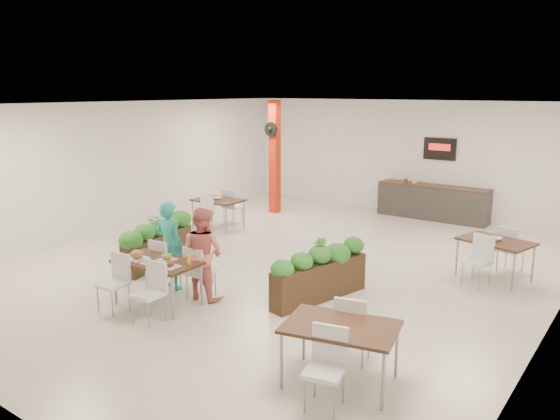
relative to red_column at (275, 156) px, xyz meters
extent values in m
plane|color=beige|center=(3.00, -3.79, -1.64)|extent=(12.00, 12.00, 0.00)
cube|color=white|center=(3.00, 2.21, -0.04)|extent=(10.00, 0.10, 3.20)
cube|color=white|center=(-2.00, -3.79, -0.04)|extent=(0.10, 12.00, 3.20)
cube|color=white|center=(3.00, -3.79, 1.56)|extent=(10.00, 12.00, 0.04)
cube|color=red|center=(0.00, 0.01, -0.04)|extent=(0.25, 0.25, 3.20)
cylinder|color=black|center=(0.00, -0.17, 0.76)|extent=(0.40, 0.06, 0.40)
sphere|color=black|center=(0.00, -0.21, 0.76)|extent=(0.12, 0.12, 0.12)
cube|color=#2C2927|center=(4.00, 1.86, -1.19)|extent=(3.00, 0.60, 0.90)
cube|color=black|center=(4.00, 1.86, -0.72)|extent=(3.00, 0.62, 0.04)
cube|color=black|center=(4.00, 2.17, 0.26)|extent=(0.90, 0.04, 0.60)
cube|color=red|center=(4.00, 2.14, 0.31)|extent=(0.60, 0.02, 0.18)
imported|color=maroon|center=(3.20, 1.86, -0.61)|extent=(0.09, 0.09, 0.19)
imported|color=yellow|center=(3.45, 1.86, -0.62)|extent=(0.13, 0.13, 0.17)
cube|color=black|center=(2.58, -6.71, -0.91)|extent=(1.44, 0.88, 0.04)
cylinder|color=gray|center=(1.96, -7.08, -1.29)|extent=(0.04, 0.04, 0.71)
cylinder|color=gray|center=(3.24, -7.01, -1.29)|extent=(0.04, 0.04, 0.71)
cylinder|color=gray|center=(1.92, -6.40, -1.29)|extent=(0.04, 0.04, 0.71)
cylinder|color=gray|center=(3.20, -6.33, -1.29)|extent=(0.04, 0.04, 0.71)
cube|color=white|center=(2.14, -6.13, -1.19)|extent=(0.44, 0.44, 0.05)
cube|color=white|center=(2.15, -6.32, -0.94)|extent=(0.42, 0.06, 0.45)
cylinder|color=gray|center=(2.30, -5.95, -1.43)|extent=(0.02, 0.02, 0.43)
cylinder|color=gray|center=(1.97, -5.97, -1.43)|extent=(0.02, 0.02, 0.43)
cylinder|color=gray|center=(2.32, -6.29, -1.43)|extent=(0.02, 0.02, 0.43)
cylinder|color=gray|center=(1.98, -6.31, -1.43)|extent=(0.02, 0.02, 0.43)
cube|color=white|center=(2.94, -6.09, -1.19)|extent=(0.44, 0.44, 0.05)
cube|color=white|center=(2.95, -6.28, -0.94)|extent=(0.42, 0.06, 0.45)
cylinder|color=gray|center=(3.10, -5.91, -1.43)|extent=(0.02, 0.02, 0.43)
cylinder|color=gray|center=(2.76, -5.93, -1.43)|extent=(0.02, 0.02, 0.43)
cylinder|color=gray|center=(3.12, -6.25, -1.43)|extent=(0.02, 0.02, 0.43)
cylinder|color=gray|center=(2.78, -6.27, -1.43)|extent=(0.02, 0.02, 0.43)
cube|color=white|center=(2.21, -7.33, -1.19)|extent=(0.44, 0.44, 0.05)
cube|color=white|center=(2.20, -7.14, -0.94)|extent=(0.42, 0.06, 0.45)
cylinder|color=gray|center=(2.05, -7.51, -1.43)|extent=(0.02, 0.02, 0.43)
cylinder|color=gray|center=(2.39, -7.49, -1.43)|extent=(0.02, 0.02, 0.43)
cylinder|color=gray|center=(2.03, -7.17, -1.43)|extent=(0.02, 0.02, 0.43)
cylinder|color=gray|center=(2.37, -7.15, -1.43)|extent=(0.02, 0.02, 0.43)
cube|color=white|center=(3.01, -7.28, -1.19)|extent=(0.44, 0.44, 0.05)
cube|color=white|center=(3.00, -7.09, -0.94)|extent=(0.42, 0.06, 0.45)
cylinder|color=gray|center=(2.85, -7.46, -1.43)|extent=(0.02, 0.02, 0.43)
cylinder|color=gray|center=(3.19, -7.44, -1.43)|extent=(0.02, 0.02, 0.43)
cylinder|color=gray|center=(2.83, -7.12, -1.43)|extent=(0.02, 0.02, 0.43)
cylinder|color=gray|center=(3.17, -7.11, -1.43)|extent=(0.02, 0.02, 0.43)
cube|color=white|center=(2.23, -6.83, -0.89)|extent=(0.32, 0.32, 0.01)
ellipsoid|color=#9B4B26|center=(2.23, -6.83, -0.81)|extent=(0.22, 0.22, 0.13)
cube|color=white|center=(2.67, -6.58, -0.89)|extent=(0.27, 0.27, 0.01)
ellipsoid|color=gold|center=(2.67, -6.58, -0.82)|extent=(0.18, 0.18, 0.11)
cube|color=white|center=(2.98, -6.81, -0.89)|extent=(0.27, 0.27, 0.01)
ellipsoid|color=#4F1A0F|center=(2.98, -6.81, -0.83)|extent=(0.16, 0.16, 0.10)
cube|color=white|center=(2.54, -6.89, -0.89)|extent=(0.19, 0.19, 0.01)
ellipsoid|color=white|center=(2.54, -6.89, -0.84)|extent=(0.12, 0.12, 0.07)
cylinder|color=orange|center=(3.12, -6.53, -0.82)|extent=(0.07, 0.07, 0.15)
imported|color=#4E2A21|center=(2.02, -6.64, -0.84)|extent=(0.12, 0.12, 0.10)
imported|color=teal|center=(2.18, -6.06, -0.85)|extent=(0.60, 0.41, 1.59)
imported|color=#E36E65|center=(2.98, -6.06, -0.85)|extent=(0.80, 0.64, 1.58)
cube|color=black|center=(1.00, -5.30, -1.32)|extent=(0.69, 1.94, 0.64)
ellipsoid|color=#1E621C|center=(1.16, -6.09, -0.88)|extent=(0.40, 0.40, 0.32)
ellipsoid|color=#1E621C|center=(1.08, -5.70, -0.88)|extent=(0.40, 0.40, 0.32)
ellipsoid|color=#1E621C|center=(1.00, -5.30, -0.88)|extent=(0.40, 0.40, 0.32)
ellipsoid|color=#1E621C|center=(0.92, -4.90, -0.88)|extent=(0.40, 0.40, 0.32)
ellipsoid|color=#1E621C|center=(0.84, -4.51, -0.88)|extent=(0.40, 0.40, 0.32)
imported|color=#1E621C|center=(1.00, -5.30, -0.80)|extent=(0.37, 0.32, 0.42)
cube|color=black|center=(4.62, -4.97, -1.32)|extent=(0.77, 1.98, 0.65)
ellipsoid|color=#1E621C|center=(4.43, -5.78, -0.87)|extent=(0.40, 0.40, 0.32)
ellipsoid|color=#1E621C|center=(4.53, -5.38, -0.87)|extent=(0.40, 0.40, 0.32)
ellipsoid|color=#1E621C|center=(4.62, -4.97, -0.87)|extent=(0.40, 0.40, 0.32)
ellipsoid|color=#1E621C|center=(4.72, -4.57, -0.87)|extent=(0.40, 0.40, 0.32)
ellipsoid|color=#1E621C|center=(4.81, -4.17, -0.87)|extent=(0.40, 0.40, 0.32)
imported|color=#1E621C|center=(4.62, -4.97, -0.78)|extent=(0.24, 0.24, 0.42)
cube|color=black|center=(-0.07, -2.33, -0.91)|extent=(1.26, 0.86, 0.04)
cylinder|color=gray|center=(-0.62, -2.70, -1.29)|extent=(0.04, 0.04, 0.71)
cylinder|color=gray|center=(0.50, -2.66, -1.29)|extent=(0.04, 0.04, 0.71)
cylinder|color=gray|center=(-0.64, -1.99, -1.29)|extent=(0.04, 0.04, 0.71)
cylinder|color=gray|center=(0.47, -1.96, -1.29)|extent=(0.04, 0.04, 0.71)
cube|color=white|center=(-0.09, -1.73, -1.19)|extent=(0.43, 0.43, 0.05)
cube|color=white|center=(-0.09, -1.92, -0.94)|extent=(0.42, 0.05, 0.45)
cylinder|color=gray|center=(0.07, -1.55, -1.43)|extent=(0.02, 0.02, 0.43)
cylinder|color=gray|center=(-0.27, -1.56, -1.43)|extent=(0.02, 0.02, 0.43)
cylinder|color=gray|center=(0.08, -1.89, -1.43)|extent=(0.02, 0.02, 0.43)
cylinder|color=gray|center=(-0.26, -1.90, -1.43)|extent=(0.02, 0.02, 0.43)
cube|color=white|center=(-0.05, -2.93, -1.19)|extent=(0.43, 0.43, 0.05)
cube|color=white|center=(-0.06, -2.74, -0.94)|extent=(0.42, 0.05, 0.45)
cylinder|color=gray|center=(-0.22, -3.10, -1.43)|extent=(0.02, 0.02, 0.43)
cylinder|color=gray|center=(0.12, -3.09, -1.43)|extent=(0.02, 0.02, 0.43)
cylinder|color=gray|center=(-0.23, -2.76, -1.43)|extent=(0.02, 0.02, 0.43)
cylinder|color=gray|center=(0.11, -2.75, -1.43)|extent=(0.02, 0.02, 0.43)
imported|color=white|center=(-0.07, -2.33, -0.87)|extent=(0.22, 0.22, 0.05)
cube|color=black|center=(6.71, -2.17, -0.91)|extent=(1.42, 1.12, 0.04)
cylinder|color=gray|center=(6.08, -2.37, -1.29)|extent=(0.04, 0.04, 0.71)
cylinder|color=gray|center=(7.17, -2.65, -1.29)|extent=(0.04, 0.04, 0.71)
cylinder|color=gray|center=(6.26, -1.68, -1.29)|extent=(0.04, 0.04, 0.71)
cylinder|color=gray|center=(7.35, -1.96, -1.29)|extent=(0.04, 0.04, 0.71)
cube|color=white|center=(6.87, -1.58, -1.19)|extent=(0.51, 0.51, 0.05)
cube|color=white|center=(6.82, -1.77, -0.94)|extent=(0.42, 0.15, 0.45)
cylinder|color=gray|center=(7.07, -1.46, -1.43)|extent=(0.02, 0.02, 0.43)
cylinder|color=gray|center=(6.75, -1.38, -1.43)|extent=(0.02, 0.02, 0.43)
cylinder|color=gray|center=(6.99, -1.79, -1.43)|extent=(0.02, 0.02, 0.43)
cylinder|color=gray|center=(6.66, -1.71, -1.43)|extent=(0.02, 0.02, 0.43)
cube|color=white|center=(6.56, -2.75, -1.19)|extent=(0.51, 0.51, 0.05)
cube|color=white|center=(6.61, -2.56, -0.94)|extent=(0.42, 0.15, 0.45)
cylinder|color=gray|center=(6.35, -2.87, -1.43)|extent=(0.02, 0.02, 0.43)
cylinder|color=gray|center=(6.68, -2.95, -1.43)|extent=(0.02, 0.02, 0.43)
cylinder|color=gray|center=(6.44, -2.54, -1.43)|extent=(0.02, 0.02, 0.43)
cylinder|color=gray|center=(6.77, -2.62, -1.43)|extent=(0.02, 0.02, 0.43)
imported|color=white|center=(6.71, -2.17, -0.87)|extent=(0.22, 0.22, 0.05)
cube|color=black|center=(6.24, -7.12, -0.91)|extent=(1.50, 1.17, 0.04)
cylinder|color=gray|center=(5.74, -7.63, -1.29)|extent=(0.04, 0.04, 0.71)
cylinder|color=gray|center=(6.92, -7.35, -1.29)|extent=(0.04, 0.04, 0.71)
cylinder|color=gray|center=(5.56, -6.88, -1.29)|extent=(0.04, 0.04, 0.71)
cylinder|color=gray|center=(6.74, -6.61, -1.29)|extent=(0.04, 0.04, 0.71)
cube|color=white|center=(6.11, -6.53, -1.19)|extent=(0.50, 0.50, 0.05)
cube|color=white|center=(6.15, -6.72, -0.94)|extent=(0.42, 0.13, 0.45)
cylinder|color=gray|center=(6.23, -6.33, -1.43)|extent=(0.02, 0.02, 0.43)
cylinder|color=gray|center=(5.90, -6.41, -1.43)|extent=(0.02, 0.02, 0.43)
cylinder|color=gray|center=(6.31, -6.66, -1.43)|extent=(0.02, 0.02, 0.43)
cylinder|color=gray|center=(5.98, -6.74, -1.43)|extent=(0.02, 0.02, 0.43)
cube|color=white|center=(6.38, -7.70, -1.19)|extent=(0.50, 0.50, 0.05)
cube|color=white|center=(6.34, -7.52, -0.94)|extent=(0.42, 0.13, 0.45)
cylinder|color=gray|center=(6.25, -7.91, -1.43)|extent=(0.02, 0.02, 0.43)
cylinder|color=gray|center=(6.58, -7.83, -1.43)|extent=(0.02, 0.02, 0.43)
cylinder|color=gray|center=(6.18, -7.58, -1.43)|extent=(0.02, 0.02, 0.43)
cylinder|color=gray|center=(6.51, -7.50, -1.43)|extent=(0.02, 0.02, 0.43)
camera|label=1|loc=(9.19, -12.41, 1.84)|focal=35.00mm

